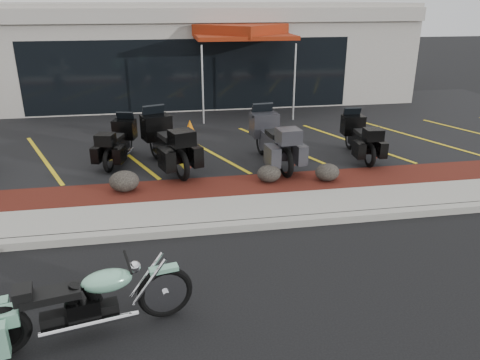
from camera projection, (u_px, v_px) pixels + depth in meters
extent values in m
plane|color=black|center=(241.00, 253.00, 8.17)|extent=(90.00, 90.00, 0.00)
cube|color=gray|center=(233.00, 226.00, 8.96)|extent=(24.00, 0.25, 0.15)
cube|color=gray|center=(227.00, 211.00, 9.61)|extent=(24.00, 1.20, 0.15)
cube|color=#39180D|center=(220.00, 189.00, 10.71)|extent=(24.00, 1.20, 0.16)
cube|color=black|center=(198.00, 129.00, 15.66)|extent=(26.00, 9.60, 0.15)
cube|color=#9F998F|center=(184.00, 50.00, 20.75)|extent=(18.00, 8.00, 4.00)
cube|color=black|center=(191.00, 75.00, 17.28)|extent=(12.00, 0.06, 2.60)
cube|color=#9F998F|center=(189.00, 15.00, 16.49)|extent=(18.00, 0.30, 0.50)
ellipsoid|color=black|center=(124.00, 181.00, 10.32)|extent=(0.66, 0.55, 0.46)
ellipsoid|color=black|center=(269.00, 174.00, 10.86)|extent=(0.56, 0.47, 0.40)
ellipsoid|color=black|center=(327.00, 172.00, 10.93)|extent=(0.57, 0.48, 0.41)
cone|color=orange|center=(190.00, 126.00, 14.92)|extent=(0.40, 0.40, 0.41)
cylinder|color=silver|center=(188.00, 83.00, 16.06)|extent=(0.06, 0.06, 2.60)
cylinder|color=silver|center=(281.00, 85.00, 15.59)|extent=(0.06, 0.06, 2.60)
cylinder|color=silver|center=(209.00, 70.00, 18.97)|extent=(0.06, 0.06, 2.60)
cylinder|color=silver|center=(287.00, 72.00, 18.51)|extent=(0.06, 0.06, 2.60)
cube|color=maroon|center=(241.00, 35.00, 16.75)|extent=(4.32, 4.32, 0.14)
cube|color=maroon|center=(241.00, 30.00, 16.68)|extent=(3.33, 3.33, 0.40)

